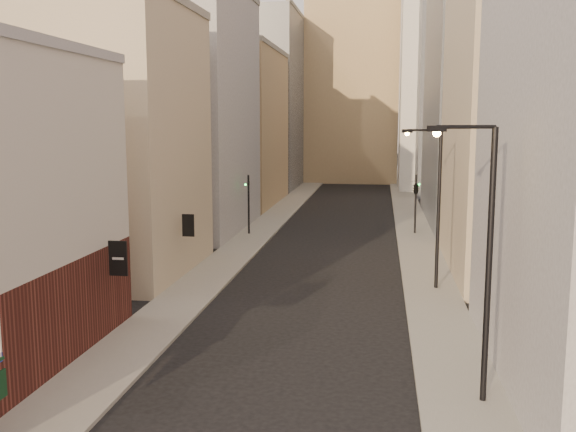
# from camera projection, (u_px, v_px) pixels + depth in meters

# --- Properties ---
(sidewalk_left) EXTENTS (3.00, 140.00, 0.15)m
(sidewalk_left) POSITION_uv_depth(u_px,v_px,m) (283.00, 210.00, 67.58)
(sidewalk_left) COLOR gray
(sidewalk_left) RESTS_ON ground
(sidewalk_right) EXTENTS (3.00, 140.00, 0.15)m
(sidewalk_right) POSITION_uv_depth(u_px,v_px,m) (408.00, 212.00, 65.73)
(sidewalk_right) COLOR gray
(sidewalk_right) RESTS_ON ground
(left_bldg_beige) EXTENTS (8.00, 12.00, 16.00)m
(left_bldg_beige) POSITION_uv_depth(u_px,v_px,m) (121.00, 143.00, 38.81)
(left_bldg_beige) COLOR #BFAE92
(left_bldg_beige) RESTS_ON ground
(left_bldg_grey) EXTENTS (8.00, 16.00, 20.00)m
(left_bldg_grey) POSITION_uv_depth(u_px,v_px,m) (196.00, 113.00, 54.18)
(left_bldg_grey) COLOR gray
(left_bldg_grey) RESTS_ON ground
(left_bldg_tan) EXTENTS (8.00, 18.00, 17.00)m
(left_bldg_tan) POSITION_uv_depth(u_px,v_px,m) (242.00, 129.00, 72.02)
(left_bldg_tan) COLOR tan
(left_bldg_tan) RESTS_ON ground
(left_bldg_wingrid) EXTENTS (8.00, 20.00, 24.00)m
(left_bldg_wingrid) POSITION_uv_depth(u_px,v_px,m) (271.00, 102.00, 91.09)
(left_bldg_wingrid) COLOR gray
(left_bldg_wingrid) RESTS_ON ground
(right_bldg_beige) EXTENTS (8.00, 16.00, 20.00)m
(right_bldg_beige) POSITION_uv_depth(u_px,v_px,m) (521.00, 110.00, 39.02)
(right_bldg_beige) COLOR #BFAE92
(right_bldg_beige) RESTS_ON ground
(right_bldg_wingrid) EXTENTS (8.00, 20.00, 26.00)m
(right_bldg_wingrid) POSITION_uv_depth(u_px,v_px,m) (476.00, 80.00, 58.17)
(right_bldg_wingrid) COLOR gray
(right_bldg_wingrid) RESTS_ON ground
(clock_tower) EXTENTS (14.00, 14.00, 44.90)m
(clock_tower) POSITION_uv_depth(u_px,v_px,m) (353.00, 68.00, 100.45)
(clock_tower) COLOR tan
(clock_tower) RESTS_ON ground
(white_tower) EXTENTS (8.00, 8.00, 41.50)m
(white_tower) POSITION_uv_depth(u_px,v_px,m) (432.00, 51.00, 85.04)
(white_tower) COLOR silver
(white_tower) RESTS_ON ground
(streetlamp_near) EXTENTS (2.26, 1.15, 9.22)m
(streetlamp_near) POSITION_uv_depth(u_px,v_px,m) (483.00, 249.00, 20.50)
(streetlamp_near) COLOR black
(streetlamp_near) RESTS_ON ground
(streetlamp_mid) EXTENTS (2.22, 1.02, 8.92)m
(streetlamp_mid) POSITION_uv_depth(u_px,v_px,m) (435.00, 200.00, 34.96)
(streetlamp_mid) COLOR black
(streetlamp_mid) RESTS_ON ground
(traffic_light_left) EXTENTS (0.53, 0.41, 5.00)m
(traffic_light_left) POSITION_uv_depth(u_px,v_px,m) (249.00, 193.00, 52.47)
(traffic_light_left) COLOR black
(traffic_light_left) RESTS_ON ground
(traffic_light_right) EXTENTS (0.88, 0.88, 5.00)m
(traffic_light_right) POSITION_uv_depth(u_px,v_px,m) (416.00, 187.00, 52.66)
(traffic_light_right) COLOR black
(traffic_light_right) RESTS_ON ground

